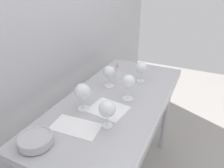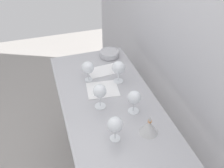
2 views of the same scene
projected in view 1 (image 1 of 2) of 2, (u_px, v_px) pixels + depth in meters
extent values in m
cube|color=#B5B5BA|center=(52.00, 33.00, 1.44)|extent=(3.80, 0.04, 2.60)
cube|color=#ADADB3|center=(115.00, 101.00, 1.44)|extent=(1.40, 0.64, 0.04)
cube|color=#ADADB3|center=(162.00, 113.00, 1.32)|extent=(1.40, 0.01, 0.05)
cylinder|color=#ADADB3|center=(166.00, 114.00, 2.06)|extent=(0.05, 0.05, 0.86)
cylinder|color=#ADADB3|center=(118.00, 102.00, 2.26)|extent=(0.05, 0.05, 0.86)
cylinder|color=white|center=(140.00, 81.00, 1.67)|extent=(0.06, 0.06, 0.00)
cylinder|color=white|center=(141.00, 76.00, 1.65)|extent=(0.01, 0.01, 0.08)
sphere|color=white|center=(141.00, 67.00, 1.62)|extent=(0.09, 0.09, 0.09)
cylinder|color=maroon|center=(141.00, 69.00, 1.62)|extent=(0.06, 0.06, 0.03)
cylinder|color=white|center=(84.00, 108.00, 1.32)|extent=(0.08, 0.08, 0.00)
cylinder|color=white|center=(83.00, 103.00, 1.30)|extent=(0.01, 0.01, 0.08)
sphere|color=white|center=(82.00, 91.00, 1.26)|extent=(0.10, 0.10, 0.10)
cylinder|color=maroon|center=(83.00, 94.00, 1.27)|extent=(0.07, 0.07, 0.03)
cylinder|color=white|center=(128.00, 98.00, 1.43)|extent=(0.08, 0.08, 0.00)
cylinder|color=white|center=(128.00, 92.00, 1.40)|extent=(0.01, 0.01, 0.09)
sphere|color=white|center=(128.00, 81.00, 1.37)|extent=(0.09, 0.09, 0.09)
cylinder|color=maroon|center=(128.00, 83.00, 1.37)|extent=(0.06, 0.06, 0.02)
cylinder|color=white|center=(107.00, 125.00, 1.17)|extent=(0.06, 0.06, 0.00)
cylinder|color=white|center=(107.00, 120.00, 1.15)|extent=(0.01, 0.01, 0.07)
sphere|color=white|center=(107.00, 109.00, 1.12)|extent=(0.09, 0.09, 0.09)
cylinder|color=maroon|center=(107.00, 111.00, 1.12)|extent=(0.07, 0.07, 0.02)
cylinder|color=white|center=(109.00, 86.00, 1.59)|extent=(0.07, 0.07, 0.00)
cylinder|color=white|center=(109.00, 81.00, 1.57)|extent=(0.01, 0.01, 0.08)
sphere|color=white|center=(109.00, 72.00, 1.54)|extent=(0.09, 0.09, 0.09)
cylinder|color=maroon|center=(109.00, 74.00, 1.54)|extent=(0.06, 0.06, 0.02)
cube|color=white|center=(108.00, 109.00, 1.31)|extent=(0.22, 0.25, 0.00)
cube|color=white|center=(76.00, 127.00, 1.16)|extent=(0.17, 0.28, 0.00)
cylinder|color=#4C4C4C|center=(37.00, 144.00, 1.04)|extent=(0.13, 0.13, 0.01)
cylinder|color=#B7B7BC|center=(36.00, 140.00, 1.03)|extent=(0.17, 0.17, 0.04)
torus|color=#B7B7BC|center=(35.00, 137.00, 1.02)|extent=(0.17, 0.17, 0.01)
cone|color=silver|center=(117.00, 71.00, 1.74)|extent=(0.12, 0.12, 0.09)
cylinder|color=#C17F4C|center=(117.00, 66.00, 1.72)|extent=(0.02, 0.02, 0.01)
cone|color=silver|center=(117.00, 63.00, 1.71)|extent=(0.02, 0.02, 0.04)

